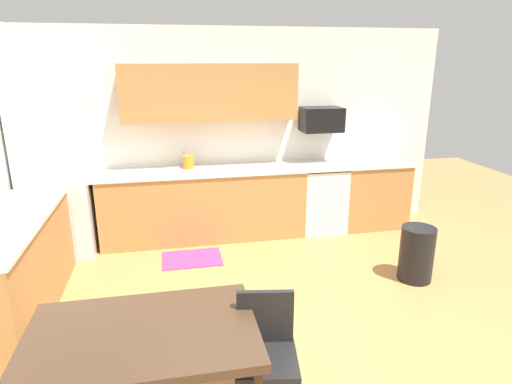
# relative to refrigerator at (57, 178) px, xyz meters

# --- Properties ---
(ground_plane) EXTENTS (12.00, 12.00, 0.00)m
(ground_plane) POSITION_rel_refrigerator_xyz_m (2.18, -2.22, -0.94)
(ground_plane) COLOR #B77F47
(wall_back) EXTENTS (5.80, 0.10, 2.70)m
(wall_back) POSITION_rel_refrigerator_xyz_m (2.18, 0.43, 0.41)
(wall_back) COLOR white
(wall_back) RESTS_ON ground
(cabinet_run_back) EXTENTS (2.63, 0.60, 0.90)m
(cabinet_run_back) POSITION_rel_refrigerator_xyz_m (1.74, 0.08, -0.49)
(cabinet_run_back) COLOR #AD7A42
(cabinet_run_back) RESTS_ON ground
(cabinet_run_back_right) EXTENTS (0.92, 0.60, 0.90)m
(cabinet_run_back_right) POSITION_rel_refrigerator_xyz_m (4.12, 0.08, -0.49)
(cabinet_run_back_right) COLOR #AD7A42
(cabinet_run_back_right) RESTS_ON ground
(cabinet_run_left) EXTENTS (0.60, 2.00, 0.90)m
(cabinet_run_left) POSITION_rel_refrigerator_xyz_m (-0.12, -1.42, -0.49)
(cabinet_run_left) COLOR #AD7A42
(cabinet_run_left) RESTS_ON ground
(countertop_back) EXTENTS (4.80, 0.64, 0.04)m
(countertop_back) POSITION_rel_refrigerator_xyz_m (2.18, 0.08, -0.02)
(countertop_back) COLOR silver
(countertop_back) RESTS_ON cabinet_run_back
(countertop_left) EXTENTS (0.64, 2.00, 0.04)m
(countertop_left) POSITION_rel_refrigerator_xyz_m (-0.12, -1.42, -0.02)
(countertop_left) COLOR silver
(countertop_left) RESTS_ON cabinet_run_left
(upper_cabinets_back) EXTENTS (2.20, 0.34, 0.70)m
(upper_cabinets_back) POSITION_rel_refrigerator_xyz_m (1.88, 0.21, 0.96)
(upper_cabinets_back) COLOR #AD7A42
(refrigerator) EXTENTS (0.76, 0.70, 1.88)m
(refrigerator) POSITION_rel_refrigerator_xyz_m (0.00, 0.00, 0.00)
(refrigerator) COLOR white
(refrigerator) RESTS_ON ground
(oven_range) EXTENTS (0.60, 0.60, 0.91)m
(oven_range) POSITION_rel_refrigerator_xyz_m (3.36, 0.08, -0.48)
(oven_range) COLOR white
(oven_range) RESTS_ON ground
(microwave) EXTENTS (0.54, 0.36, 0.32)m
(microwave) POSITION_rel_refrigerator_xyz_m (3.36, 0.18, 0.59)
(microwave) COLOR black
(sink_basin) EXTENTS (0.48, 0.40, 0.14)m
(sink_basin) POSITION_rel_refrigerator_xyz_m (1.52, 0.08, -0.06)
(sink_basin) COLOR #A5A8AD
(sink_basin) RESTS_ON countertop_back
(sink_faucet) EXTENTS (0.02, 0.02, 0.24)m
(sink_faucet) POSITION_rel_refrigerator_xyz_m (1.52, 0.26, 0.10)
(sink_faucet) COLOR #B2B5BA
(sink_faucet) RESTS_ON countertop_back
(dining_table) EXTENTS (1.40, 0.90, 0.73)m
(dining_table) POSITION_rel_refrigerator_xyz_m (1.11, -3.03, -0.27)
(dining_table) COLOR #422D1E
(dining_table) RESTS_ON ground
(chair_near_table) EXTENTS (0.46, 0.46, 0.85)m
(chair_near_table) POSITION_rel_refrigerator_xyz_m (1.88, -3.03, -0.43)
(chair_near_table) COLOR black
(chair_near_table) RESTS_ON ground
(trash_bin) EXTENTS (0.36, 0.36, 0.60)m
(trash_bin) POSITION_rel_refrigerator_xyz_m (3.88, -1.54, -0.64)
(trash_bin) COLOR black
(trash_bin) RESTS_ON ground
(floor_mat) EXTENTS (0.70, 0.50, 0.01)m
(floor_mat) POSITION_rel_refrigerator_xyz_m (1.53, -0.57, -0.93)
(floor_mat) COLOR #CC3372
(floor_mat) RESTS_ON ground
(kettle) EXTENTS (0.14, 0.14, 0.20)m
(kettle) POSITION_rel_refrigerator_xyz_m (1.57, 0.13, 0.08)
(kettle) COLOR orange
(kettle) RESTS_ON countertop_back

